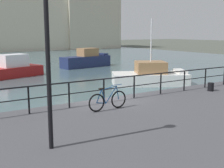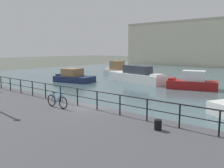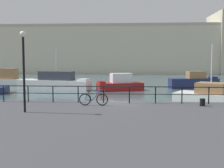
# 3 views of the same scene
# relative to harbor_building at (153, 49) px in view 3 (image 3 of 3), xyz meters

# --- Properties ---
(ground_plane) EXTENTS (240.00, 240.00, 0.00)m
(ground_plane) POSITION_rel_harbor_building_xyz_m (-6.36, -58.45, -6.15)
(ground_plane) COLOR #4C5147
(water_basin) EXTENTS (80.00, 60.00, 0.01)m
(water_basin) POSITION_rel_harbor_building_xyz_m (-6.36, -28.25, -6.15)
(water_basin) COLOR #476066
(water_basin) RESTS_ON ground_plane
(quay_promenade) EXTENTS (56.00, 13.00, 1.07)m
(quay_promenade) POSITION_rel_harbor_building_xyz_m (-6.36, -64.95, -5.62)
(quay_promenade) COLOR #47474C
(quay_promenade) RESTS_ON ground_plane
(harbor_building) EXTENTS (71.22, 15.25, 15.10)m
(harbor_building) POSITION_rel_harbor_building_xyz_m (0.00, 0.00, 0.00)
(harbor_building) COLOR beige
(harbor_building) RESTS_ON ground_plane
(moored_harbor_tender) EXTENTS (6.44, 5.12, 5.16)m
(moored_harbor_tender) POSITION_rel_harbor_building_xyz_m (1.63, -52.21, -5.47)
(moored_harbor_tender) COLOR white
(moored_harbor_tender) RESTS_ON water_basin
(moored_blue_motorboat) EXTENTS (6.46, 2.85, 2.23)m
(moored_blue_motorboat) POSITION_rel_harbor_building_xyz_m (2.82, -38.98, -5.29)
(moored_blue_motorboat) COLOR navy
(moored_blue_motorboat) RESTS_ON water_basin
(moored_cabin_cruiser) EXTENTS (9.69, 3.99, 5.30)m
(moored_cabin_cruiser) POSITION_rel_harbor_building_xyz_m (-14.88, -41.51, -5.28)
(moored_cabin_cruiser) COLOR white
(moored_cabin_cruiser) RESTS_ON water_basin
(moored_white_yacht) EXTENTS (6.20, 2.56, 2.39)m
(moored_white_yacht) POSITION_rel_harbor_building_xyz_m (-23.24, -34.94, -5.32)
(moored_white_yacht) COLOR white
(moored_white_yacht) RESTS_ON water_basin
(moored_green_narrowboat) EXTENTS (5.87, 3.83, 2.09)m
(moored_green_narrowboat) POSITION_rel_harbor_building_xyz_m (-6.66, -42.19, -5.37)
(moored_green_narrowboat) COLOR maroon
(moored_green_narrowboat) RESTS_ON water_basin
(quay_railing) EXTENTS (23.26, 0.07, 1.08)m
(quay_railing) POSITION_rel_harbor_building_xyz_m (-5.25, -59.20, -4.34)
(quay_railing) COLOR black
(quay_railing) RESTS_ON quay_promenade
(parked_bicycle) EXTENTS (1.77, 0.12, 0.98)m
(parked_bicycle) POSITION_rel_harbor_building_xyz_m (-7.41, -60.34, -4.69)
(parked_bicycle) COLOR black
(parked_bicycle) RESTS_ON quay_promenade
(mooring_bollard) EXTENTS (0.32, 0.32, 0.44)m
(mooring_bollard) POSITION_rel_harbor_building_xyz_m (-0.86, -60.05, -4.86)
(mooring_bollard) COLOR black
(mooring_bollard) RESTS_ON quay_promenade
(quay_lamp_post) EXTENTS (0.32, 0.32, 4.27)m
(quay_lamp_post) POSITION_rel_harbor_building_xyz_m (-10.75, -62.85, -2.32)
(quay_lamp_post) COLOR black
(quay_lamp_post) RESTS_ON quay_promenade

